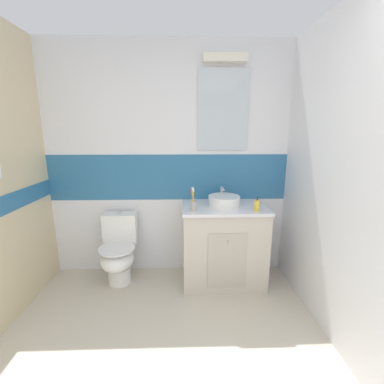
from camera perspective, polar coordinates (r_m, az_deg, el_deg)
ground_plane at (r=2.28m, az=-6.61°, el=-31.91°), size 3.20×3.48×0.04m
wall_back_tiled at (r=2.87m, az=-5.04°, el=6.58°), size 3.20×0.20×2.50m
wall_right_plain at (r=2.01m, az=34.01°, el=1.17°), size 0.10×3.48×2.50m
vanity_cabinet at (r=2.82m, az=6.93°, el=-11.33°), size 0.86×0.57×0.85m
sink_basin at (r=2.65m, az=7.09°, el=-1.86°), size 0.32×0.36×0.17m
toilet at (r=2.93m, az=-15.89°, el=-12.48°), size 0.37×0.50×0.74m
toothbrush_cup at (r=2.47m, az=0.34°, el=-2.73°), size 0.06×0.06×0.23m
soap_dispenser at (r=2.54m, az=14.17°, el=-2.88°), size 0.05×0.05×0.15m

